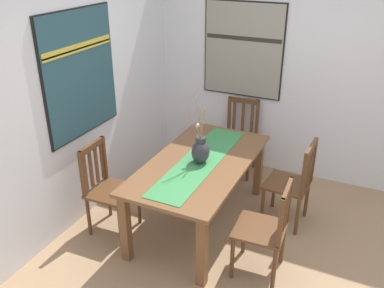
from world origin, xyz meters
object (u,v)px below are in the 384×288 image
at_px(chair_2, 239,136).
at_px(chair_0, 266,228).
at_px(chair_3, 107,187).
at_px(dining_table, 200,170).
at_px(chair_1, 294,182).
at_px(painting_on_side_wall, 243,50).
at_px(centerpiece_vase, 201,150).
at_px(painting_on_back_wall, 80,74).

bearing_deg(chair_2, chair_0, -153.71).
relative_size(chair_0, chair_3, 0.98).
bearing_deg(dining_table, chair_0, -117.59).
relative_size(chair_2, chair_3, 1.00).
xyz_separation_m(chair_1, painting_on_side_wall, (1.06, 0.95, 1.01)).
relative_size(centerpiece_vase, chair_0, 0.81).
distance_m(centerpiece_vase, painting_on_side_wall, 1.63).
height_order(centerpiece_vase, chair_0, centerpiece_vase).
bearing_deg(chair_1, painting_on_back_wall, 107.45).
height_order(dining_table, chair_1, chair_1).
bearing_deg(chair_2, centerpiece_vase, -178.51).
height_order(chair_2, painting_on_back_wall, painting_on_back_wall).
bearing_deg(centerpiece_vase, chair_3, 118.49).
distance_m(chair_1, painting_on_side_wall, 1.74).
xyz_separation_m(centerpiece_vase, chair_0, (-0.39, -0.79, -0.38)).
bearing_deg(chair_3, chair_1, -61.92).
distance_m(dining_table, chair_2, 1.26).
height_order(chair_1, chair_3, chair_3).
height_order(dining_table, chair_3, chair_3).
height_order(chair_0, chair_1, chair_1).
bearing_deg(chair_0, painting_on_back_wall, 84.26).
relative_size(painting_on_back_wall, painting_on_side_wall, 1.07).
bearing_deg(chair_3, chair_2, -24.36).
relative_size(centerpiece_vase, painting_on_back_wall, 0.61).
relative_size(chair_0, chair_1, 0.98).
bearing_deg(chair_3, chair_0, -88.43).
relative_size(dining_table, chair_3, 1.88).
bearing_deg(chair_2, chair_3, 155.64).
distance_m(chair_2, painting_on_back_wall, 2.13).
xyz_separation_m(painting_on_back_wall, painting_on_side_wall, (1.69, -1.06, -0.02)).
bearing_deg(painting_on_back_wall, chair_0, -95.74).
xyz_separation_m(centerpiece_vase, chair_1, (0.44, -0.83, -0.37)).
relative_size(dining_table, chair_0, 1.92).
height_order(chair_0, chair_2, chair_2).
xyz_separation_m(chair_3, painting_on_back_wall, (0.24, 0.37, 1.03)).
bearing_deg(painting_on_back_wall, painting_on_side_wall, -32.23).
xyz_separation_m(chair_0, painting_on_side_wall, (1.89, 0.91, 1.02)).
xyz_separation_m(chair_0, chair_3, (-0.04, 1.60, 0.01)).
xyz_separation_m(chair_2, painting_on_side_wall, (0.22, 0.08, 1.02)).
xyz_separation_m(dining_table, chair_1, (0.41, -0.85, -0.13)).
bearing_deg(centerpiece_vase, chair_1, -62.33).
bearing_deg(chair_2, painting_on_side_wall, 20.77).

